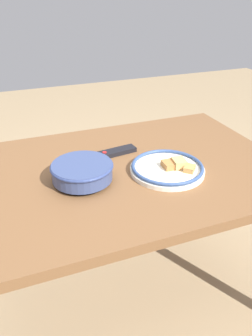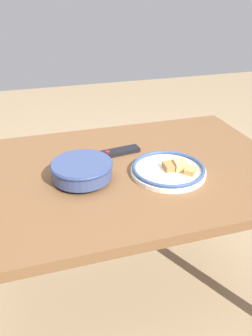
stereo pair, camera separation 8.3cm
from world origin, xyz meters
TOP-DOWN VIEW (x-y plane):
  - ground_plane at (0.00, 0.00)m, footprint 8.00×8.00m
  - dining_table at (0.00, 0.00)m, footprint 1.36×0.89m
  - noodle_bowl at (-0.17, -0.04)m, footprint 0.24×0.24m
  - food_plate at (0.16, -0.09)m, footprint 0.30×0.30m
  - tv_remote at (0.03, 0.13)m, footprint 0.18×0.07m

SIDE VIEW (x-z plane):
  - ground_plane at x=0.00m, z-range 0.00..0.00m
  - dining_table at x=0.00m, z-range 0.28..1.02m
  - tv_remote at x=0.03m, z-range 0.73..0.75m
  - food_plate at x=0.16m, z-range 0.72..0.77m
  - noodle_bowl at x=-0.17m, z-range 0.74..0.81m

